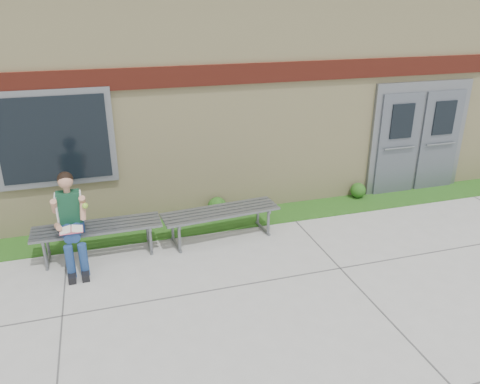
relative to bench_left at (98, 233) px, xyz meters
name	(u,v)px	position (x,y,z in m)	size (l,w,h in m)	color
ground	(292,298)	(2.48, -2.00, -0.39)	(80.00, 80.00, 0.00)	#9E9E99
grass_strip	(238,219)	(2.48, 0.60, -0.38)	(16.00, 0.80, 0.02)	#214E14
school_building	(196,78)	(2.48, 3.99, 1.71)	(16.20, 6.22, 4.20)	beige
bench_left	(98,233)	(0.00, 0.00, 0.00)	(1.97, 0.56, 0.51)	slate
bench_right	(221,217)	(2.00, 0.00, 0.00)	(2.01, 0.72, 0.51)	slate
girl	(71,219)	(-0.35, -0.22, 0.38)	(0.53, 0.86, 1.47)	navy
shrub_mid	(217,206)	(2.15, 0.85, -0.20)	(0.36, 0.36, 0.36)	#214E14
shrub_east	(358,190)	(5.13, 0.85, -0.22)	(0.31, 0.31, 0.31)	#214E14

